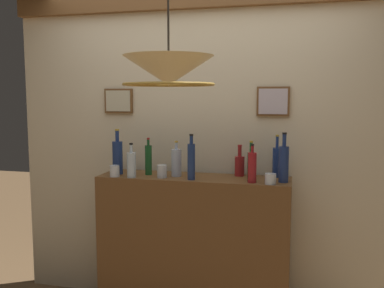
# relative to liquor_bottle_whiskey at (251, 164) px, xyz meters

# --- Properties ---
(panelled_rear_partition) EXTENTS (3.10, 0.15, 2.61)m
(panelled_rear_partition) POSITION_rel_liquor_bottle_whiskey_xyz_m (-0.42, 0.23, 0.17)
(panelled_rear_partition) COLOR beige
(panelled_rear_partition) RESTS_ON ground
(bar_shelf_unit) EXTENTS (1.42, 0.37, 1.10)m
(bar_shelf_unit) POSITION_rel_liquor_bottle_whiskey_xyz_m (-0.42, -0.03, -0.66)
(bar_shelf_unit) COLOR brown
(bar_shelf_unit) RESTS_ON ground
(liquor_bottle_whiskey) EXTENTS (0.05, 0.05, 0.28)m
(liquor_bottle_whiskey) POSITION_rel_liquor_bottle_whiskey_xyz_m (0.00, 0.00, 0.00)
(liquor_bottle_whiskey) COLOR #175924
(liquor_bottle_whiskey) RESTS_ON bar_shelf_unit
(liquor_bottle_amaro) EXTENTS (0.08, 0.08, 0.35)m
(liquor_bottle_amaro) POSITION_rel_liquor_bottle_whiskey_xyz_m (-1.01, -0.06, 0.03)
(liquor_bottle_amaro) COLOR navy
(liquor_bottle_amaro) RESTS_ON bar_shelf_unit
(liquor_bottle_rye) EXTENTS (0.07, 0.07, 0.23)m
(liquor_bottle_rye) POSITION_rel_liquor_bottle_whiskey_xyz_m (-0.09, 0.09, -0.02)
(liquor_bottle_rye) COLOR maroon
(liquor_bottle_rye) RESTS_ON bar_shelf_unit
(liquor_bottle_vodka) EXTENTS (0.06, 0.06, 0.31)m
(liquor_bottle_vodka) POSITION_rel_liquor_bottle_whiskey_xyz_m (0.18, 0.10, 0.01)
(liquor_bottle_vodka) COLOR navy
(liquor_bottle_vodka) RESTS_ON bar_shelf_unit
(liquor_bottle_port) EXTENTS (0.06, 0.06, 0.33)m
(liquor_bottle_port) POSITION_rel_liquor_bottle_whiskey_xyz_m (-0.41, -0.14, 0.03)
(liquor_bottle_port) COLOR navy
(liquor_bottle_port) RESTS_ON bar_shelf_unit
(liquor_bottle_rum) EXTENTS (0.06, 0.06, 0.27)m
(liquor_bottle_rum) POSITION_rel_liquor_bottle_whiskey_xyz_m (0.02, -0.14, 0.00)
(liquor_bottle_rum) COLOR maroon
(liquor_bottle_rum) RESTS_ON bar_shelf_unit
(liquor_bottle_sherry) EXTENTS (0.05, 0.05, 0.28)m
(liquor_bottle_sherry) POSITION_rel_liquor_bottle_whiskey_xyz_m (-0.77, -0.04, 0.01)
(liquor_bottle_sherry) COLOR #1A4F23
(liquor_bottle_sherry) RESTS_ON bar_shelf_unit
(liquor_bottle_bourbon) EXTENTS (0.07, 0.07, 0.25)m
(liquor_bottle_bourbon) POSITION_rel_liquor_bottle_whiskey_xyz_m (-0.86, -0.17, -0.01)
(liquor_bottle_bourbon) COLOR silver
(liquor_bottle_bourbon) RESTS_ON bar_shelf_unit
(liquor_bottle_scotch) EXTENTS (0.08, 0.08, 0.27)m
(liquor_bottle_scotch) POSITION_rel_liquor_bottle_whiskey_xyz_m (-0.55, -0.04, -0.00)
(liquor_bottle_scotch) COLOR #ADBBD1
(liquor_bottle_scotch) RESTS_ON bar_shelf_unit
(liquor_bottle_tequila) EXTENTS (0.07, 0.07, 0.35)m
(liquor_bottle_tequila) POSITION_rel_liquor_bottle_whiskey_xyz_m (0.23, -0.08, 0.03)
(liquor_bottle_tequila) COLOR navy
(liquor_bottle_tequila) RESTS_ON bar_shelf_unit
(glass_tumbler_rocks) EXTENTS (0.08, 0.08, 0.07)m
(glass_tumbler_rocks) POSITION_rel_liquor_bottle_whiskey_xyz_m (0.15, -0.16, -0.07)
(glass_tumbler_rocks) COLOR silver
(glass_tumbler_rocks) RESTS_ON bar_shelf_unit
(glass_tumbler_highball) EXTENTS (0.07, 0.07, 0.09)m
(glass_tumbler_highball) POSITION_rel_liquor_bottle_whiskey_xyz_m (-0.64, -0.12, -0.06)
(glass_tumbler_highball) COLOR silver
(glass_tumbler_highball) RESTS_ON bar_shelf_unit
(glass_tumbler_shot) EXTENTS (0.07, 0.07, 0.08)m
(glass_tumbler_shot) POSITION_rel_liquor_bottle_whiskey_xyz_m (-0.99, -0.17, -0.06)
(glass_tumbler_shot) COLOR silver
(glass_tumbler_shot) RESTS_ON bar_shelf_unit
(pendant_lamp) EXTENTS (0.51, 0.51, 0.48)m
(pendant_lamp) POSITION_rel_liquor_bottle_whiskey_xyz_m (-0.37, -0.79, 0.62)
(pendant_lamp) COLOR beige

